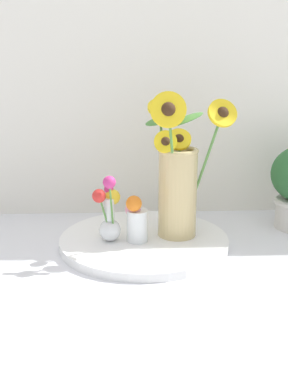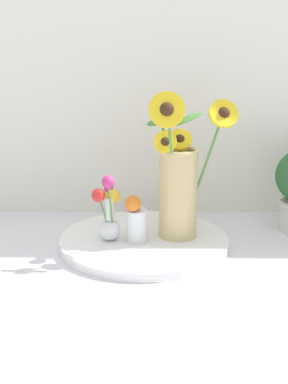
{
  "view_description": "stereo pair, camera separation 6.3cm",
  "coord_description": "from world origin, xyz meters",
  "px_view_note": "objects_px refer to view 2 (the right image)",
  "views": [
    {
      "loc": [
        -0.04,
        -1.08,
        0.48
      ],
      "look_at": [
        0.01,
        0.08,
        0.15
      ],
      "focal_mm": 42.0,
      "sensor_mm": 36.0,
      "label": 1
    },
    {
      "loc": [
        0.02,
        -1.09,
        0.48
      ],
      "look_at": [
        0.01,
        0.08,
        0.15
      ],
      "focal_mm": 42.0,
      "sensor_mm": 36.0,
      "label": 2
    }
  ],
  "objects_px": {
    "serving_tray": "(144,241)",
    "vase_small_center": "(135,219)",
    "mason_jar_sunflowers": "(178,181)",
    "vase_bulb_right": "(109,212)"
  },
  "relations": [
    {
      "from": "vase_bulb_right",
      "to": "vase_small_center",
      "type": "bearing_deg",
      "value": -3.96
    },
    {
      "from": "serving_tray",
      "to": "mason_jar_sunflowers",
      "type": "distance_m",
      "value": 0.19
    },
    {
      "from": "serving_tray",
      "to": "vase_small_center",
      "type": "bearing_deg",
      "value": -127.23
    },
    {
      "from": "serving_tray",
      "to": "vase_small_center",
      "type": "height_order",
      "value": "vase_small_center"
    },
    {
      "from": "vase_small_center",
      "to": "serving_tray",
      "type": "bearing_deg",
      "value": 52.77
    },
    {
      "from": "vase_bulb_right",
      "to": "serving_tray",
      "type": "bearing_deg",
      "value": 14.99
    },
    {
      "from": "vase_small_center",
      "to": "vase_bulb_right",
      "type": "distance_m",
      "value": 0.07
    },
    {
      "from": "serving_tray",
      "to": "vase_bulb_right",
      "type": "xyz_separation_m",
      "value": [
        -0.09,
        -0.03,
        0.09
      ]
    },
    {
      "from": "serving_tray",
      "to": "vase_bulb_right",
      "type": "distance_m",
      "value": 0.13
    },
    {
      "from": "mason_jar_sunflowers",
      "to": "vase_small_center",
      "type": "distance_m",
      "value": 0.15
    }
  ]
}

